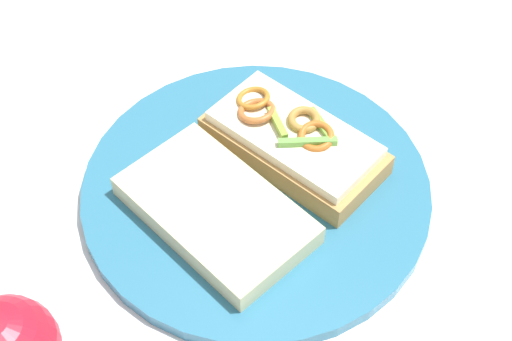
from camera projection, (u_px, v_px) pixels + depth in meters
The scene contains 4 objects.
ground_plane at pixel (256, 194), 0.69m from camera, with size 2.00×2.00×0.00m, color silver.
plate at pixel (256, 189), 0.69m from camera, with size 0.31×0.31×0.01m, color teal.
sandwich at pixel (292, 140), 0.70m from camera, with size 0.09×0.17×0.04m.
bread_slice_side at pixel (218, 212), 0.65m from camera, with size 0.17×0.10×0.02m, color beige.
Camera 1 is at (-0.31, -0.29, 0.55)m, focal length 53.60 mm.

